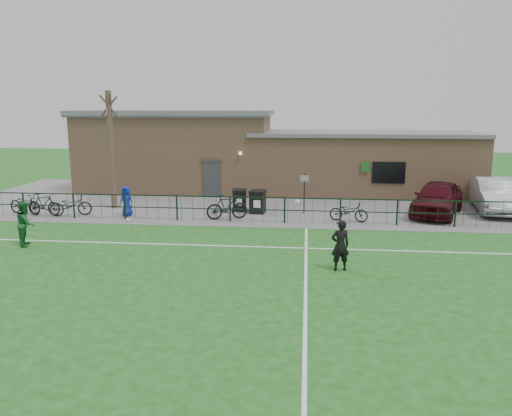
# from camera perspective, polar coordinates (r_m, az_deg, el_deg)

# --- Properties ---
(ground) EXTENTS (90.00, 90.00, 0.00)m
(ground) POSITION_cam_1_polar(r_m,az_deg,el_deg) (15.23, -1.93, -8.61)
(ground) COLOR #185119
(ground) RESTS_ON ground
(paving_strip) EXTENTS (34.00, 13.00, 0.02)m
(paving_strip) POSITION_cam_1_polar(r_m,az_deg,el_deg) (28.22, 1.75, 0.91)
(paving_strip) COLOR slate
(paving_strip) RESTS_ON ground
(pitch_line_touch) EXTENTS (28.00, 0.10, 0.01)m
(pitch_line_touch) POSITION_cam_1_polar(r_m,az_deg,el_deg) (22.66, 0.72, -1.78)
(pitch_line_touch) COLOR white
(pitch_line_touch) RESTS_ON ground
(pitch_line_mid) EXTENTS (28.00, 0.10, 0.01)m
(pitch_line_mid) POSITION_cam_1_polar(r_m,az_deg,el_deg) (19.00, -0.31, -4.44)
(pitch_line_mid) COLOR white
(pitch_line_mid) RESTS_ON ground
(pitch_line_perp) EXTENTS (0.10, 16.00, 0.01)m
(pitch_line_perp) POSITION_cam_1_polar(r_m,az_deg,el_deg) (15.10, 5.70, -8.83)
(pitch_line_perp) COLOR white
(pitch_line_perp) RESTS_ON ground
(perimeter_fence) EXTENTS (28.00, 0.10, 1.20)m
(perimeter_fence) POSITION_cam_1_polar(r_m,az_deg,el_deg) (22.72, 0.77, -0.20)
(perimeter_fence) COLOR black
(perimeter_fence) RESTS_ON ground
(bare_tree) EXTENTS (0.30, 0.30, 6.00)m
(bare_tree) POSITION_cam_1_polar(r_m,az_deg,el_deg) (26.68, -16.20, 6.32)
(bare_tree) COLOR #4A372D
(bare_tree) RESTS_ON ground
(wheelie_bin_left) EXTENTS (0.72, 0.80, 1.00)m
(wheelie_bin_left) POSITION_cam_1_polar(r_m,az_deg,el_deg) (25.31, -1.88, 0.83)
(wheelie_bin_left) COLOR black
(wheelie_bin_left) RESTS_ON paving_strip
(wheelie_bin_right) EXTENTS (0.79, 0.87, 1.05)m
(wheelie_bin_right) POSITION_cam_1_polar(r_m,az_deg,el_deg) (24.72, 0.20, 0.64)
(wheelie_bin_right) COLOR black
(wheelie_bin_right) RESTS_ON paving_strip
(sign_post) EXTENTS (0.06, 0.06, 2.00)m
(sign_post) POSITION_cam_1_polar(r_m,az_deg,el_deg) (24.58, 5.54, 1.65)
(sign_post) COLOR black
(sign_post) RESTS_ON paving_strip
(car_maroon) EXTENTS (3.72, 5.23, 1.65)m
(car_maroon) POSITION_cam_1_polar(r_m,az_deg,el_deg) (25.78, 20.02, 1.07)
(car_maroon) COLOR #3E0B13
(car_maroon) RESTS_ON paving_strip
(car_silver) EXTENTS (2.51, 5.30, 1.68)m
(car_silver) POSITION_cam_1_polar(r_m,az_deg,el_deg) (27.72, 25.63, 1.35)
(car_silver) COLOR #A0A2A7
(car_silver) RESTS_ON paving_strip
(bicycle_a) EXTENTS (2.09, 1.26, 1.03)m
(bicycle_a) POSITION_cam_1_polar(r_m,az_deg,el_deg) (26.97, -24.89, 0.46)
(bicycle_a) COLOR black
(bicycle_a) RESTS_ON paving_strip
(bicycle_b) EXTENTS (1.81, 0.70, 1.06)m
(bicycle_b) POSITION_cam_1_polar(r_m,az_deg,el_deg) (26.33, -23.09, 0.38)
(bicycle_b) COLOR black
(bicycle_b) RESTS_ON paving_strip
(bicycle_c) EXTENTS (2.08, 1.26, 1.03)m
(bicycle_c) POSITION_cam_1_polar(r_m,az_deg,el_deg) (25.71, -20.42, 0.30)
(bicycle_c) COLOR black
(bicycle_c) RESTS_ON paving_strip
(bicycle_d) EXTENTS (2.03, 1.17, 1.17)m
(bicycle_d) POSITION_cam_1_polar(r_m,az_deg,el_deg) (23.38, -3.33, 0.13)
(bicycle_d) COLOR black
(bicycle_d) RESTS_ON paving_strip
(bicycle_e) EXTENTS (1.86, 1.03, 0.93)m
(bicycle_e) POSITION_cam_1_polar(r_m,az_deg,el_deg) (23.32, 10.55, -0.39)
(bicycle_e) COLOR black
(bicycle_e) RESTS_ON paving_strip
(spectator_child) EXTENTS (0.78, 0.58, 1.45)m
(spectator_child) POSITION_cam_1_polar(r_m,az_deg,el_deg) (24.80, -14.59, 0.76)
(spectator_child) COLOR #1228AC
(spectator_child) RESTS_ON paving_strip
(goalkeeper_kick) EXTENTS (1.92, 3.77, 1.69)m
(goalkeeper_kick) POSITION_cam_1_polar(r_m,az_deg,el_deg) (16.43, 9.46, -4.08)
(goalkeeper_kick) COLOR black
(goalkeeper_kick) RESTS_ON ground
(outfield_player) EXTENTS (0.90, 1.00, 1.70)m
(outfield_player) POSITION_cam_1_polar(r_m,az_deg,el_deg) (20.95, -24.82, -1.63)
(outfield_player) COLOR #195929
(outfield_player) RESTS_ON ground
(ball_ground) EXTENTS (0.20, 0.20, 0.20)m
(ball_ground) POSITION_cam_1_polar(r_m,az_deg,el_deg) (23.61, -14.41, -1.37)
(ball_ground) COLOR white
(ball_ground) RESTS_ON ground
(clubhouse) EXTENTS (24.25, 5.40, 4.96)m
(clubhouse) POSITION_cam_1_polar(r_m,az_deg,el_deg) (30.93, 0.54, 6.01)
(clubhouse) COLOR tan
(clubhouse) RESTS_ON ground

